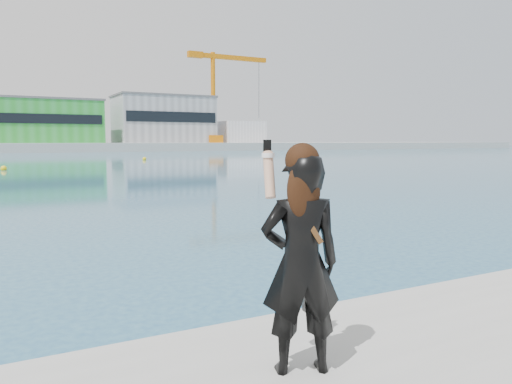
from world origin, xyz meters
TOP-DOWN VIEW (x-y plane):
  - warehouse_green at (8.00, 127.98)m, footprint 30.60×16.36m
  - warehouse_grey_right at (40.00, 127.98)m, footprint 25.50×15.35m
  - ancillary_shed at (62.00, 126.00)m, footprint 12.00×10.00m
  - dock_crane at (53.20, 122.00)m, footprint 23.00×4.00m
  - flagpole_right at (22.09, 121.00)m, footprint 1.28×0.16m
  - buoy_near at (16.03, 61.53)m, footprint 0.50×0.50m
  - buoy_extra at (-0.91, 44.73)m, footprint 0.50×0.50m
  - woman at (0.00, -0.17)m, footprint 0.69×0.57m

SIDE VIEW (x-z plane):
  - buoy_near at x=16.03m, z-range -0.25..0.25m
  - buoy_extra at x=-0.91m, z-range -0.25..0.25m
  - woman at x=0.00m, z-range 0.81..2.54m
  - ancillary_shed at x=62.00m, z-range 2.00..8.00m
  - flagpole_right at x=22.09m, z-range 2.54..10.54m
  - warehouse_green at x=8.00m, z-range 2.01..12.51m
  - warehouse_grey_right at x=40.00m, z-range 2.01..14.51m
  - dock_crane at x=53.20m, z-range 3.07..27.07m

